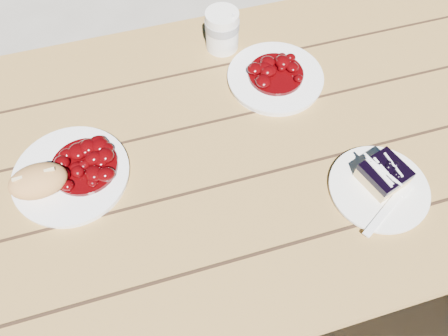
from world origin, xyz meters
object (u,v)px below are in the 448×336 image
object	(u,v)px
picnic_table	(178,199)
coffee_cup	(222,30)
dessert_plate	(379,189)
blueberry_cake	(384,174)
bread_roll	(38,181)
main_plate	(72,175)
second_plate	(275,78)

from	to	relation	value
picnic_table	coffee_cup	world-z (taller)	coffee_cup
dessert_plate	blueberry_cake	distance (m)	0.03
bread_roll	blueberry_cake	size ratio (longest dim) A/B	1.13
blueberry_cake	dessert_plate	bearing A→B (deg)	-141.30
blueberry_cake	coffee_cup	bearing A→B (deg)	95.06
bread_roll	blueberry_cake	world-z (taller)	bread_roll
main_plate	blueberry_cake	world-z (taller)	blueberry_cake
blueberry_cake	coffee_cup	size ratio (longest dim) A/B	0.98
picnic_table	dessert_plate	bearing A→B (deg)	-25.03
second_plate	dessert_plate	bearing A→B (deg)	-73.75
picnic_table	bread_roll	distance (m)	0.33
blueberry_cake	main_plate	bearing A→B (deg)	144.88
main_plate	picnic_table	bearing A→B (deg)	-6.63
bread_roll	dessert_plate	xyz separation A→B (m)	(0.64, -0.18, -0.04)
bread_roll	main_plate	bearing A→B (deg)	19.98
bread_roll	dessert_plate	distance (m)	0.67
blueberry_cake	coffee_cup	world-z (taller)	coffee_cup
picnic_table	bread_roll	bearing A→B (deg)	179.23
second_plate	main_plate	bearing A→B (deg)	-164.67
bread_roll	coffee_cup	size ratio (longest dim) A/B	1.12
picnic_table	coffee_cup	distance (m)	0.42
blueberry_cake	bread_roll	bearing A→B (deg)	147.91
main_plate	dessert_plate	distance (m)	0.62
picnic_table	coffee_cup	bearing A→B (deg)	56.71
main_plate	second_plate	bearing A→B (deg)	15.33
bread_roll	dessert_plate	size ratio (longest dim) A/B	0.58
bread_roll	second_plate	distance (m)	0.57
picnic_table	bread_roll	size ratio (longest dim) A/B	17.86
dessert_plate	blueberry_cake	world-z (taller)	blueberry_cake
main_plate	bread_roll	xyz separation A→B (m)	(-0.06, -0.02, 0.04)
picnic_table	blueberry_cake	bearing A→B (deg)	-22.64
picnic_table	main_plate	world-z (taller)	main_plate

